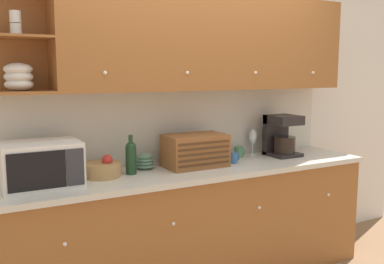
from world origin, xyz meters
name	(u,v)px	position (x,y,z in m)	size (l,w,h in m)	color
wall_back	(178,117)	(0.00, 0.03, 1.30)	(5.31, 0.06, 2.60)	silver
counter_unit	(198,225)	(0.00, -0.31, 0.47)	(2.93, 0.64, 0.93)	#935628
backsplash_panel	(180,125)	(0.00, -0.01, 1.23)	(2.91, 0.01, 0.59)	beige
upper_cabinets	(207,42)	(0.16, -0.16, 1.90)	(2.91, 0.34, 0.76)	#935628
microwave	(41,164)	(-1.16, -0.30, 1.08)	(0.49, 0.38, 0.29)	silver
fruit_basket	(102,169)	(-0.74, -0.24, 0.99)	(0.26, 0.26, 0.16)	#A87F4C
wine_bottle	(131,156)	(-0.53, -0.26, 1.07)	(0.08, 0.08, 0.29)	#19381E
bowl_stack_on_counter	(145,162)	(-0.38, -0.15, 0.99)	(0.15, 0.15, 0.12)	slate
bread_box	(195,151)	(0.00, -0.27, 1.06)	(0.48, 0.29, 0.25)	brown
mug_blue_second	(232,157)	(0.34, -0.29, 0.98)	(0.10, 0.09, 0.09)	#38669E
mug	(239,152)	(0.52, -0.12, 0.98)	(0.09, 0.08, 0.09)	#4C845B
wine_glass	(253,137)	(0.69, -0.09, 1.09)	(0.07, 0.07, 0.23)	silver
coffee_maker	(281,135)	(0.89, -0.23, 1.11)	(0.25, 0.27, 0.36)	black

